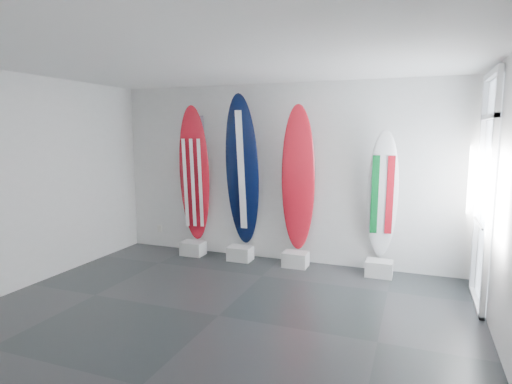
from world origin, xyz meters
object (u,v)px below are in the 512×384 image
at_px(surfboard_usa, 194,174).
at_px(surfboard_italy, 383,196).
at_px(surfboard_navy, 242,171).
at_px(surfboard_swiss, 298,179).

relative_size(surfboard_usa, surfboard_italy, 1.20).
height_order(surfboard_navy, surfboard_swiss, surfboard_navy).
relative_size(surfboard_swiss, surfboard_italy, 1.19).
bearing_deg(surfboard_navy, surfboard_swiss, -2.18).
bearing_deg(surfboard_swiss, surfboard_navy, 171.38).
distance_m(surfboard_usa, surfboard_italy, 3.24).
bearing_deg(surfboard_swiss, surfboard_usa, 171.38).
bearing_deg(surfboard_italy, surfboard_usa, 172.61).
relative_size(surfboard_navy, surfboard_italy, 1.29).
height_order(surfboard_usa, surfboard_italy, surfboard_usa).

